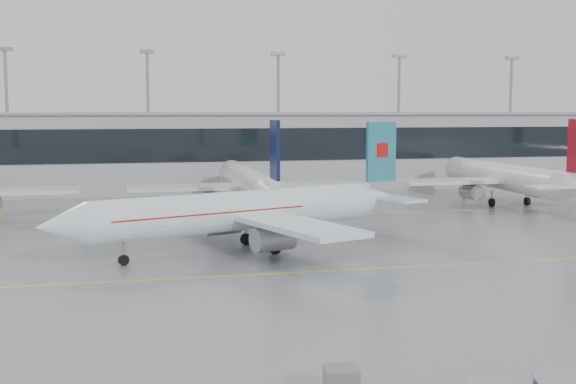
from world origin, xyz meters
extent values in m
plane|color=gray|center=(0.00, 0.00, 0.00)|extent=(320.00, 320.00, 0.00)
cube|color=yellow|center=(0.00, 0.00, 0.01)|extent=(120.00, 0.25, 0.01)
cube|color=yellow|center=(0.00, 30.00, 0.01)|extent=(120.00, 0.25, 0.01)
cube|color=#A2A2A6|center=(0.00, 62.00, 6.00)|extent=(180.00, 15.00, 12.00)
cube|color=black|center=(0.00, 54.45, 7.50)|extent=(180.00, 0.20, 5.00)
cube|color=gray|center=(0.00, 62.00, 12.20)|extent=(182.00, 16.00, 0.40)
cylinder|color=gray|center=(-33.00, 68.00, 11.00)|extent=(0.50, 0.50, 22.00)
cube|color=gray|center=(-33.00, 68.00, 22.30)|extent=(2.40, 1.00, 0.60)
cylinder|color=gray|center=(-11.00, 68.00, 11.00)|extent=(0.50, 0.50, 22.00)
cube|color=gray|center=(-11.00, 68.00, 22.30)|extent=(2.40, 1.00, 0.60)
cylinder|color=gray|center=(11.00, 68.00, 11.00)|extent=(0.50, 0.50, 22.00)
cube|color=gray|center=(11.00, 68.00, 22.30)|extent=(2.40, 1.00, 0.60)
cylinder|color=gray|center=(33.00, 68.00, 11.00)|extent=(0.50, 0.50, 22.00)
cube|color=gray|center=(33.00, 68.00, 22.30)|extent=(2.40, 1.00, 0.60)
cylinder|color=gray|center=(55.00, 68.00, 11.00)|extent=(0.50, 0.50, 22.00)
cube|color=gray|center=(55.00, 68.00, 22.30)|extent=(2.40, 1.00, 0.60)
cylinder|color=white|center=(-5.42, 9.19, 3.74)|extent=(26.55, 12.36, 3.53)
cone|color=white|center=(-19.99, 4.00, 3.74)|extent=(4.95, 4.67, 3.53)
cone|color=white|center=(9.90, 14.65, 3.74)|extent=(6.46, 5.21, 3.53)
cube|color=white|center=(-4.01, 9.69, 3.34)|extent=(14.50, 29.16, 0.45)
cube|color=white|center=(10.09, 14.71, 4.04)|extent=(6.40, 11.51, 0.25)
cube|color=teal|center=(10.28, 14.78, 8.52)|extent=(3.51, 1.54, 6.03)
cylinder|color=gray|center=(-2.87, 5.00, 1.84)|extent=(4.10, 3.19, 2.10)
cylinder|color=gray|center=(-6.09, 14.05, 1.84)|extent=(4.10, 3.19, 2.10)
cylinder|color=gray|center=(-15.28, 5.68, 1.21)|extent=(0.20, 0.20, 1.52)
cylinder|color=black|center=(-15.28, 5.68, 0.45)|extent=(0.95, 0.58, 0.90)
cylinder|color=gray|center=(-2.19, 7.58, 1.31)|extent=(0.24, 0.24, 1.52)
cylinder|color=black|center=(-2.19, 7.58, 0.55)|extent=(1.19, 0.79, 1.10)
cylinder|color=gray|center=(-3.94, 12.48, 1.31)|extent=(0.24, 0.24, 1.52)
cylinder|color=black|center=(-3.94, 12.48, 0.55)|extent=(1.19, 0.79, 1.10)
cube|color=#B70F0F|center=(10.28, 14.78, 8.71)|extent=(1.47, 0.89, 1.40)
cube|color=#B70F0F|center=(-8.25, 8.18, 3.94)|extent=(18.15, 9.40, 0.12)
cylinder|color=silver|center=(0.00, 35.00, 3.80)|extent=(3.59, 27.36, 3.59)
cone|color=silver|center=(0.00, 50.68, 3.80)|extent=(3.59, 4.00, 3.59)
cone|color=silver|center=(0.00, 18.52, 3.80)|extent=(3.59, 5.60, 3.59)
cube|color=silver|center=(0.00, 33.50, 3.40)|extent=(29.64, 5.00, 0.45)
cube|color=silver|center=(0.00, 18.32, 4.10)|extent=(11.40, 2.80, 0.25)
cube|color=#0A1238|center=(0.00, 18.12, 8.66)|extent=(0.35, 3.60, 6.12)
cylinder|color=gray|center=(-4.80, 34.00, 1.90)|extent=(2.10, 3.60, 2.10)
cylinder|color=gray|center=(4.80, 34.00, 1.90)|extent=(2.10, 3.60, 2.10)
cylinder|color=gray|center=(0.00, 45.68, 1.23)|extent=(0.20, 0.20, 1.56)
cylinder|color=black|center=(0.00, 45.68, 0.45)|extent=(0.30, 0.90, 0.90)
cylinder|color=gray|center=(-2.60, 32.50, 1.33)|extent=(0.24, 0.24, 1.56)
cylinder|color=black|center=(-2.60, 32.50, 0.55)|extent=(0.45, 1.10, 1.10)
cylinder|color=gray|center=(2.60, 32.50, 1.33)|extent=(0.24, 0.24, 1.56)
cylinder|color=black|center=(2.60, 32.50, 0.55)|extent=(0.45, 1.10, 1.10)
cylinder|color=silver|center=(35.00, 35.00, 3.80)|extent=(3.59, 27.36, 3.59)
cone|color=silver|center=(35.00, 50.68, 3.80)|extent=(3.59, 4.00, 3.59)
cone|color=silver|center=(35.00, 18.52, 3.80)|extent=(3.59, 5.60, 3.59)
cube|color=silver|center=(35.00, 33.50, 3.40)|extent=(29.64, 5.00, 0.45)
cube|color=silver|center=(35.00, 18.32, 4.10)|extent=(11.40, 2.80, 0.25)
cylinder|color=gray|center=(30.20, 34.00, 1.90)|extent=(2.10, 3.60, 2.10)
cylinder|color=gray|center=(39.80, 34.00, 1.90)|extent=(2.10, 3.60, 2.10)
cylinder|color=gray|center=(35.00, 45.68, 1.23)|extent=(0.20, 0.20, 1.56)
cylinder|color=black|center=(35.00, 45.68, 0.45)|extent=(0.30, 0.90, 0.90)
cylinder|color=gray|center=(32.40, 32.50, 1.33)|extent=(0.24, 0.24, 1.56)
cylinder|color=black|center=(32.40, 32.50, 0.55)|extent=(0.45, 1.10, 1.10)
cylinder|color=gray|center=(37.60, 32.50, 1.33)|extent=(0.24, 0.24, 1.56)
cylinder|color=black|center=(37.60, 32.50, 0.55)|extent=(0.45, 1.10, 1.10)
cube|color=gray|center=(-0.79, -28.12, 1.59)|extent=(2.01, 1.62, 0.06)
cube|color=gray|center=(2.51, -29.01, 1.70)|extent=(3.13, 2.20, 0.09)
cube|color=slate|center=(-5.97, -24.85, 0.73)|extent=(1.62, 1.53, 1.46)
camera|label=1|loc=(-14.99, -54.02, 12.63)|focal=45.00mm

